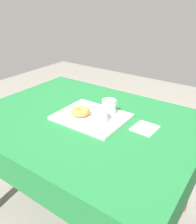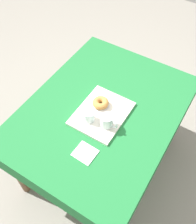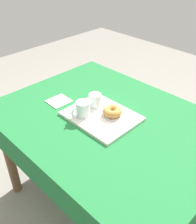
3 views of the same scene
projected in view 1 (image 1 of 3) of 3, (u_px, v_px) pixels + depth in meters
name	position (u px, v px, depth m)	size (l,w,h in m)	color
ground_plane	(87.00, 209.00, 1.68)	(6.00, 6.00, 0.00)	gray
dining_table	(85.00, 133.00, 1.40)	(1.28, 0.97, 0.74)	#1E6B33
serving_tray	(91.00, 117.00, 1.35)	(0.39, 0.31, 0.02)	silver
tea_mug_left	(109.00, 107.00, 1.35)	(0.08, 0.12, 0.09)	silver
water_glass_near	(101.00, 117.00, 1.25)	(0.07, 0.07, 0.08)	silver
donut_plate_left	(81.00, 115.00, 1.34)	(0.11, 0.11, 0.01)	silver
sugar_donut_left	(81.00, 111.00, 1.33)	(0.11, 0.11, 0.04)	#BC7F3D
paper_napkin	(145.00, 128.00, 1.24)	(0.12, 0.13, 0.01)	white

